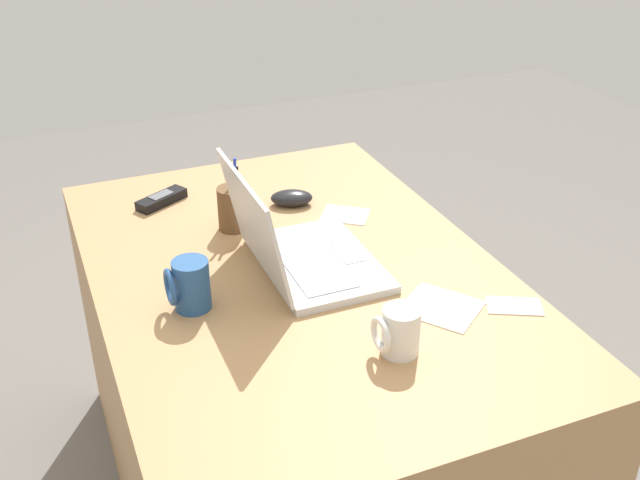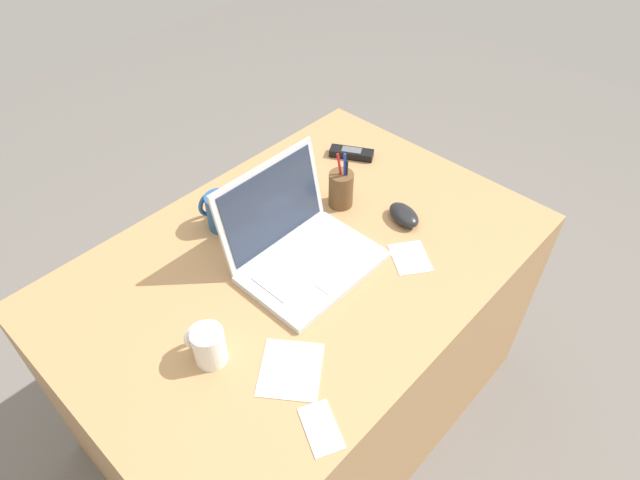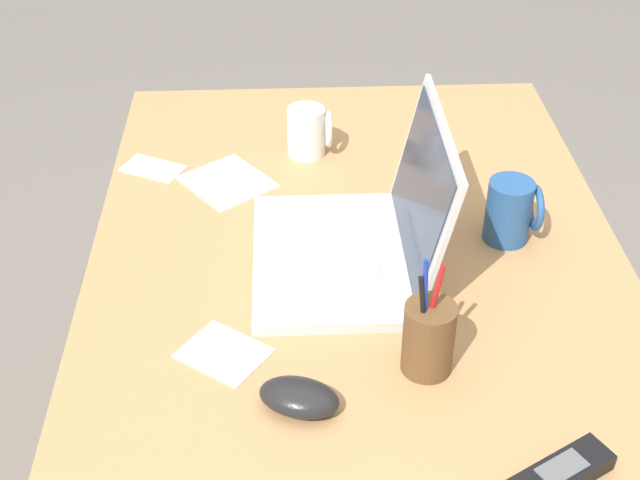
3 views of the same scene
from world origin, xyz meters
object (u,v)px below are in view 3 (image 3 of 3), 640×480
(computer_mouse, at_px, (299,397))
(coffee_mug_tall, at_px, (308,131))
(laptop, at_px, (358,236))
(cordless_phone, at_px, (560,475))
(coffee_mug_white, at_px, (511,211))
(pen_holder, at_px, (428,337))

(computer_mouse, bearing_deg, coffee_mug_tall, -164.09)
(laptop, xyz_separation_m, coffee_mug_tall, (-0.34, -0.06, -0.00))
(computer_mouse, relative_size, cordless_phone, 0.75)
(coffee_mug_white, xyz_separation_m, cordless_phone, (0.49, -0.05, -0.04))
(laptop, relative_size, pen_holder, 1.86)
(laptop, distance_m, coffee_mug_white, 0.26)
(computer_mouse, height_order, coffee_mug_white, coffee_mug_white)
(pen_holder, bearing_deg, coffee_mug_white, 148.89)
(computer_mouse, bearing_deg, coffee_mug_white, 154.77)
(cordless_phone, xyz_separation_m, pen_holder, (-0.20, -0.13, 0.04))
(computer_mouse, bearing_deg, laptop, -179.07)
(coffee_mug_white, bearing_deg, cordless_phone, -5.45)
(computer_mouse, bearing_deg, cordless_phone, 85.55)
(computer_mouse, distance_m, cordless_phone, 0.33)
(coffee_mug_tall, height_order, cordless_phone, coffee_mug_tall)
(coffee_mug_tall, xyz_separation_m, cordless_phone, (0.78, 0.27, -0.03))
(computer_mouse, xyz_separation_m, coffee_mug_white, (-0.36, 0.35, 0.03))
(coffee_mug_white, height_order, pen_holder, pen_holder)
(cordless_phone, bearing_deg, pen_holder, -146.75)
(laptop, relative_size, cordless_phone, 2.39)
(pen_holder, bearing_deg, coffee_mug_tall, -166.67)
(coffee_mug_white, height_order, cordless_phone, coffee_mug_white)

